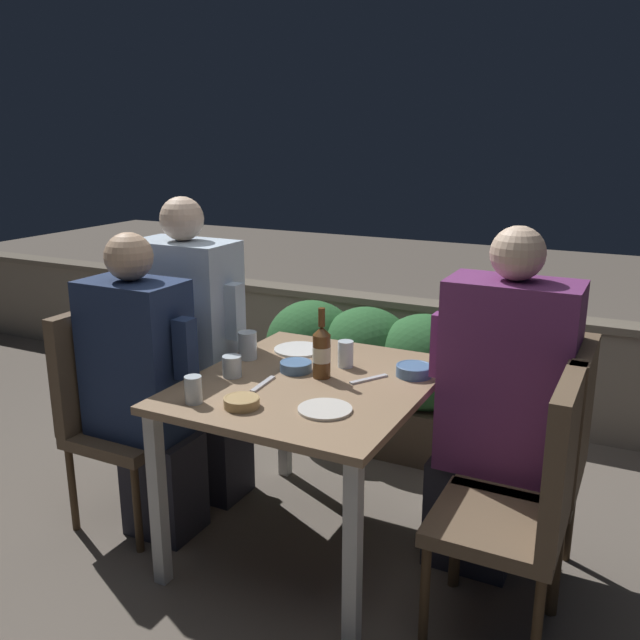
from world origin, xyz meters
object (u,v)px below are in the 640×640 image
Objects in this scene: chair_left_near at (109,400)px; person_navy_jumper at (144,387)px; person_purple_stripe at (498,407)px; chair_left_far at (161,374)px; chair_right_far at (551,448)px; person_blue_shirt at (194,351)px; beer_bottle at (322,351)px; chair_right_near at (531,493)px.

person_navy_jumper reaches higher than chair_left_near.
chair_left_near is at bearing -166.76° from person_purple_stripe.
person_navy_jumper is at bearing -59.19° from chair_left_far.
person_navy_jumper is (0.20, 0.00, 0.09)m from chair_left_near.
person_blue_shirt is at bearing -179.45° from chair_right_far.
chair_left_near is 3.35× the size of beer_bottle.
person_navy_jumper is 1.36× the size of chair_left_far.
chair_right_near is at bearing -61.70° from person_purple_stripe.
person_purple_stripe reaches higher than beer_bottle.
chair_right_near is 1.00× the size of chair_right_far.
person_blue_shirt reaches higher than chair_right_near.
chair_left_near is 1.00× the size of chair_right_near.
person_blue_shirt is 1.03× the size of person_purple_stripe.
chair_left_near and chair_right_near have the same top height.
chair_right_near and chair_right_far have the same top height.
person_navy_jumper is 1.40m from person_purple_stripe.
person_purple_stripe reaches higher than chair_left_far.
chair_left_near is 1.74m from chair_right_near.
person_purple_stripe reaches higher than chair_right_far.
chair_left_near is 0.35m from chair_left_far.
chair_left_far is 1.56m from person_purple_stripe.
beer_bottle is (-0.65, -0.14, 0.16)m from person_purple_stripe.
person_navy_jumper reaches higher than chair_right_far.
person_purple_stripe reaches higher than person_navy_jumper.
person_blue_shirt is 1.56m from chair_right_far.
chair_left_far is at bearing 120.81° from person_navy_jumper.
person_blue_shirt is at bearing 167.68° from chair_right_near.
person_blue_shirt reaches higher than chair_left_near.
person_purple_stripe is (1.55, 0.02, 0.12)m from chair_left_far.
chair_left_near is at bearing -165.64° from beer_bottle.
chair_right_near is (1.55, -0.34, -0.14)m from person_blue_shirt.
chair_left_near is 0.70× the size of person_purple_stripe.
beer_bottle is at bearing 14.36° from chair_left_near.
chair_left_far is 1.00× the size of chair_right_near.
person_purple_stripe is 0.69m from beer_bottle.
person_purple_stripe is at bearing 118.30° from chair_right_near.
chair_left_near is at bearing -118.40° from person_blue_shirt.
chair_right_far is at bearing 0.55° from person_blue_shirt.
chair_right_near is at bearing -91.24° from chair_right_far.
person_navy_jumper is at bearing -88.15° from person_blue_shirt.
person_purple_stripe is at bearing 11.69° from beer_bottle.
beer_bottle reaches higher than chair_right_near.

